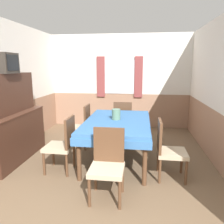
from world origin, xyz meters
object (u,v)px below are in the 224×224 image
Objects in this scene: chair_head_window at (123,119)px; vase at (116,114)px; chair_right_near at (167,148)px; dining_table at (118,126)px; sideboard at (13,125)px; chair_head_near at (108,162)px; chair_left_near at (63,143)px; chair_left_far at (82,125)px; tv at (5,63)px.

vase is at bearing -91.64° from chair_head_window.
dining_table is at bearing -124.05° from chair_right_near.
sideboard is (-1.92, -1.43, 0.19)m from chair_head_window.
vase is at bearing 8.74° from sideboard.
chair_head_window is 0.58× the size of sideboard.
chair_head_near is 1.00× the size of chair_head_window.
sideboard reaches higher than chair_left_near.
sideboard is at bearing -172.93° from dining_table.
sideboard reaches higher than chair_left_far.
chair_right_near is (0.84, -0.57, -0.17)m from dining_table.
vase is (1.88, 0.29, 0.19)m from sideboard.
vase is at bearing 122.08° from dining_table.
chair_right_near is 1.00× the size of chair_head_window.
sideboard reaches higher than vase.
chair_left_far is (-0.84, 1.75, 0.00)m from chair_head_near.
chair_left_far is 4.75× the size of vase.
chair_left_far is 0.58× the size of sideboard.
vase is at bearing -122.57° from chair_left_far.
chair_left_far is at bearing -124.05° from chair_right_near.
sideboard is at bearing 126.76° from chair_left_far.
chair_head_near is 2.38m from chair_head_window.
sideboard is (-2.76, 0.33, 0.19)m from chair_right_near.
dining_table is 2.02× the size of chair_left_far.
dining_table is at bearing 9.09° from tv.
chair_head_near is 4.75× the size of vase.
tv is 2.11m from vase.
chair_head_window is 1.00× the size of chair_left_far.
chair_head_near is 2.15m from sideboard.
chair_left_near is at bearing -90.00° from chair_right_near.
chair_head_near is at bearing -25.01° from tv.
chair_right_near is 1.95m from chair_head_window.
chair_left_far is at bearing 0.00° from chair_left_near.
chair_head_window is at bearing -154.44° from chair_right_near.
sideboard is at bearing -171.26° from vase.
chair_head_near is at bearing -90.00° from dining_table.
sideboard reaches higher than chair_head_near.
vase is at bearing -52.50° from chair_left_near.
chair_left_far is at bearing 145.95° from dining_table.
chair_right_near reaches higher than dining_table.
tv reaches higher than chair_head_window.
chair_head_window is 1.95m from chair_left_near.
dining_table is at bearing -57.92° from vase.
sideboard is 8.23× the size of vase.
chair_head_near is at bearing -53.52° from chair_right_near.
chair_left_near is 1.69m from tv.
sideboard is at bearing -96.81° from chair_right_near.
dining_table is 2.02× the size of chair_left_near.
chair_left_near is 2.29× the size of tv.
dining_table is 1.03m from chair_left_near.
chair_head_near is at bearing -126.48° from chair_left_near.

